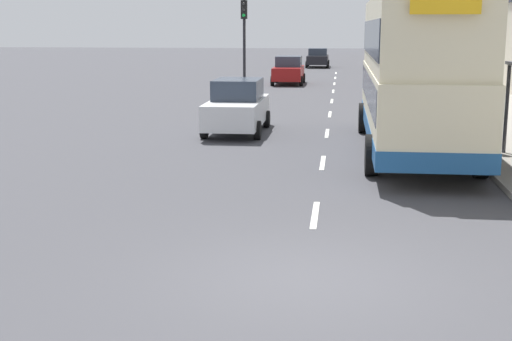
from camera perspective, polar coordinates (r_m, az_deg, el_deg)
ground_plane at (r=10.28m, az=3.99°, el=-8.66°), size 220.00×220.00×0.00m
pavement at (r=48.64m, az=14.07°, el=7.03°), size 5.00×93.00×0.14m
lane_mark_0 at (r=13.65m, az=4.74°, el=-3.55°), size 0.12×2.00×0.01m
lane_mark_1 at (r=18.84m, az=5.36°, el=0.62°), size 0.12×2.00×0.01m
lane_mark_2 at (r=24.09m, az=5.71°, el=2.98°), size 0.12×2.00×0.01m
lane_mark_3 at (r=29.36m, az=5.93°, el=4.49°), size 0.12×2.00×0.01m
lane_mark_4 at (r=34.65m, az=6.08°, el=5.55°), size 0.12×2.00×0.01m
lane_mark_5 at (r=39.95m, az=6.20°, el=6.32°), size 0.12×2.00×0.01m
lane_mark_6 at (r=45.25m, az=6.29°, el=6.91°), size 0.12×2.00×0.01m
lane_mark_7 at (r=50.56m, az=6.36°, el=7.38°), size 0.12×2.00×0.01m
lane_mark_8 at (r=55.86m, az=6.41°, el=7.76°), size 0.12×2.00×0.01m
double_decker_bus_near at (r=20.60m, az=12.59°, el=7.72°), size 2.85×11.08×4.30m
car_0 at (r=63.76m, az=4.96°, el=8.97°), size 2.01×4.40×1.65m
car_1 at (r=24.10m, az=-1.51°, el=5.14°), size 1.92×4.54×1.79m
car_2 at (r=44.70m, az=2.62°, el=8.01°), size 1.94×4.19×1.73m
pedestrian_1 at (r=20.47m, az=18.31°, el=3.68°), size 0.32×0.32×1.62m
traffic_light_far_kerb at (r=35.87m, az=-0.95°, el=11.06°), size 0.30×0.32×4.89m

